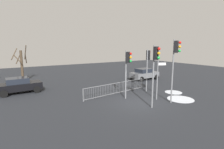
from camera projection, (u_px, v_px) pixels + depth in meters
The scene contains 12 objects.
ground_plane at pixel (138, 103), 13.80m from camera, with size 60.00×60.00×0.00m, color #26282D.
traffic_light_rear_left at pixel (148, 61), 16.99m from camera, with size 0.55×0.37×4.09m.
traffic_light_foreground_left at pixel (128, 64), 14.42m from camera, with size 0.41×0.52×4.06m.
traffic_light_foreground_right at pixel (155, 63), 12.13m from camera, with size 0.34×0.57×4.50m.
traffic_light_mid_left at pixel (175, 57), 13.25m from camera, with size 0.39×0.54×4.92m.
direction_sign_post at pixel (158, 78), 14.46m from camera, with size 0.75×0.30×3.32m.
pedestrian_guard_railing at pixel (116, 88), 16.25m from camera, with size 7.04×0.98×1.07m.
car_grey_mid at pixel (144, 74), 23.12m from camera, with size 3.89×2.10×1.47m.
car_black_far at pixel (19, 85), 16.57m from camera, with size 3.87×2.06×1.47m.
bare_tree_centre at pixel (22, 64), 21.04m from camera, with size 1.73×1.91×4.49m.
snow_patch_kerb at pixel (173, 92), 16.93m from camera, with size 1.60×1.60×0.01m, color silver.
snow_patch_island at pixel (180, 99), 14.78m from camera, with size 2.16×2.16×0.01m, color silver.
Camera 1 is at (-8.71, -10.19, 4.48)m, focal length 28.23 mm.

